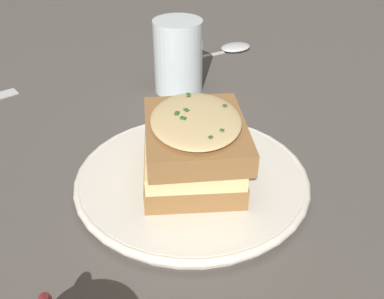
# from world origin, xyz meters

# --- Properties ---
(ground_plane) EXTENTS (2.40, 2.40, 0.00)m
(ground_plane) POSITION_xyz_m (0.00, 0.00, 0.00)
(ground_plane) COLOR #514C47
(dinner_plate) EXTENTS (0.25, 0.25, 0.02)m
(dinner_plate) POSITION_xyz_m (-0.02, -0.02, 0.01)
(dinner_plate) COLOR silver
(dinner_plate) RESTS_ON ground_plane
(sandwich) EXTENTS (0.10, 0.13, 0.08)m
(sandwich) POSITION_xyz_m (-0.02, -0.02, 0.05)
(sandwich) COLOR olive
(sandwich) RESTS_ON dinner_plate
(water_glass) EXTENTS (0.07, 0.07, 0.11)m
(water_glass) POSITION_xyz_m (-0.02, 0.22, 0.05)
(water_glass) COLOR silver
(water_glass) RESTS_ON ground_plane
(spoon) EXTENTS (0.16, 0.09, 0.01)m
(spoon) POSITION_xyz_m (0.08, 0.37, 0.00)
(spoon) COLOR silver
(spoon) RESTS_ON ground_plane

